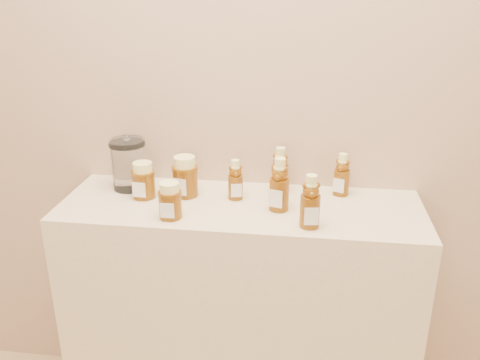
% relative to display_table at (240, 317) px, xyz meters
% --- Properties ---
extents(wall_back, '(3.50, 0.02, 2.70)m').
position_rel_display_table_xyz_m(wall_back, '(0.00, 0.20, 0.90)').
color(wall_back, tan).
rests_on(wall_back, ground).
extents(display_table, '(1.20, 0.40, 0.90)m').
position_rel_display_table_xyz_m(display_table, '(0.00, 0.00, 0.00)').
color(display_table, beige).
rests_on(display_table, ground).
extents(bear_bottle_back_left, '(0.07, 0.07, 0.16)m').
position_rel_display_table_xyz_m(bear_bottle_back_left, '(-0.02, 0.05, 0.53)').
color(bear_bottle_back_left, '#5D3007').
rests_on(bear_bottle_back_left, display_table).
extents(bear_bottle_back_mid, '(0.08, 0.08, 0.18)m').
position_rel_display_table_xyz_m(bear_bottle_back_mid, '(0.12, 0.13, 0.54)').
color(bear_bottle_back_mid, '#5D3007').
rests_on(bear_bottle_back_mid, display_table).
extents(bear_bottle_back_right, '(0.07, 0.07, 0.17)m').
position_rel_display_table_xyz_m(bear_bottle_back_right, '(0.33, 0.13, 0.53)').
color(bear_bottle_back_right, '#5D3007').
rests_on(bear_bottle_back_right, display_table).
extents(bear_bottle_front_left, '(0.08, 0.08, 0.20)m').
position_rel_display_table_xyz_m(bear_bottle_front_left, '(0.13, -0.02, 0.55)').
color(bear_bottle_front_left, '#5D3007').
rests_on(bear_bottle_front_left, display_table).
extents(bear_bottle_front_right, '(0.07, 0.07, 0.19)m').
position_rel_display_table_xyz_m(bear_bottle_front_right, '(0.23, -0.13, 0.54)').
color(bear_bottle_front_right, '#5D3007').
rests_on(bear_bottle_front_right, display_table).
extents(honey_jar_left, '(0.09, 0.09, 0.13)m').
position_rel_display_table_xyz_m(honey_jar_left, '(-0.33, 0.02, 0.51)').
color(honey_jar_left, '#5D3007').
rests_on(honey_jar_left, display_table).
extents(honey_jar_back, '(0.11, 0.11, 0.14)m').
position_rel_display_table_xyz_m(honey_jar_back, '(-0.20, 0.05, 0.52)').
color(honey_jar_back, '#5D3007').
rests_on(honey_jar_back, display_table).
extents(honey_jar_front, '(0.08, 0.08, 0.12)m').
position_rel_display_table_xyz_m(honey_jar_front, '(-0.20, -0.12, 0.51)').
color(honey_jar_front, '#5D3007').
rests_on(honey_jar_front, display_table).
extents(glass_canister, '(0.15, 0.15, 0.19)m').
position_rel_display_table_xyz_m(glass_canister, '(-0.41, 0.09, 0.55)').
color(glass_canister, white).
rests_on(glass_canister, display_table).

